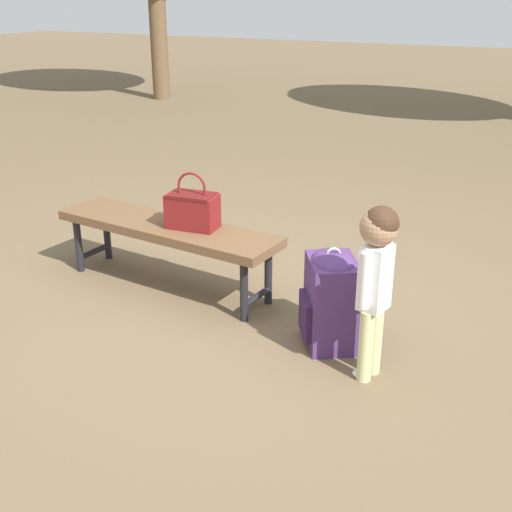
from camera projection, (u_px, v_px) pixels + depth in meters
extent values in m
plane|color=brown|center=(240.00, 317.00, 4.05)|extent=(40.00, 40.00, 0.00)
cube|color=brown|center=(167.00, 228.00, 4.31)|extent=(1.63, 0.57, 0.06)
cylinder|color=black|center=(268.00, 275.00, 4.16)|extent=(0.05, 0.05, 0.39)
cylinder|color=black|center=(244.00, 291.00, 3.94)|extent=(0.05, 0.05, 0.39)
cylinder|color=black|center=(107.00, 234.00, 4.85)|extent=(0.05, 0.05, 0.39)
cylinder|color=black|center=(79.00, 245.00, 4.64)|extent=(0.05, 0.05, 0.39)
cylinder|color=black|center=(257.00, 297.00, 4.09)|extent=(0.07, 0.28, 0.04)
cylinder|color=black|center=(94.00, 251.00, 4.78)|extent=(0.07, 0.28, 0.04)
cube|color=maroon|center=(193.00, 211.00, 4.19)|extent=(0.34, 0.21, 0.22)
cube|color=#561313|center=(192.00, 196.00, 4.15)|extent=(0.30, 0.21, 0.02)
torus|color=maroon|center=(192.00, 187.00, 4.13)|extent=(0.20, 0.03, 0.20)
cylinder|color=#CCCC8C|center=(366.00, 346.00, 3.34)|extent=(0.08, 0.08, 0.40)
cylinder|color=#CCCC8C|center=(375.00, 339.00, 3.41)|extent=(0.08, 0.08, 0.40)
ellipsoid|color=white|center=(360.00, 375.00, 3.42)|extent=(0.10, 0.07, 0.04)
ellipsoid|color=white|center=(369.00, 367.00, 3.49)|extent=(0.10, 0.07, 0.04)
cube|color=white|center=(375.00, 277.00, 3.23)|extent=(0.15, 0.17, 0.34)
cylinder|color=white|center=(365.00, 281.00, 3.16)|extent=(0.06, 0.06, 0.29)
cylinder|color=white|center=(385.00, 268.00, 3.30)|extent=(0.06, 0.06, 0.29)
sphere|color=#A57A5B|center=(379.00, 227.00, 3.13)|extent=(0.19, 0.19, 0.19)
sphere|color=#3F2819|center=(381.00, 224.00, 3.12)|extent=(0.17, 0.17, 0.17)
cube|color=#4C2D66|center=(331.00, 303.00, 3.67)|extent=(0.40, 0.43, 0.51)
ellipsoid|color=#4C2D66|center=(333.00, 262.00, 3.58)|extent=(0.38, 0.41, 0.12)
cube|color=#311D42|center=(305.00, 316.00, 3.69)|extent=(0.16, 0.23, 0.23)
cube|color=#311D42|center=(359.00, 308.00, 3.61)|extent=(0.05, 0.06, 0.43)
cube|color=#311D42|center=(352.00, 295.00, 3.75)|extent=(0.05, 0.06, 0.43)
torus|color=#B2B2B7|center=(334.00, 255.00, 3.56)|extent=(0.08, 0.06, 0.08)
cylinder|color=brown|center=(158.00, 19.00, 11.24)|extent=(0.30, 0.30, 2.68)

